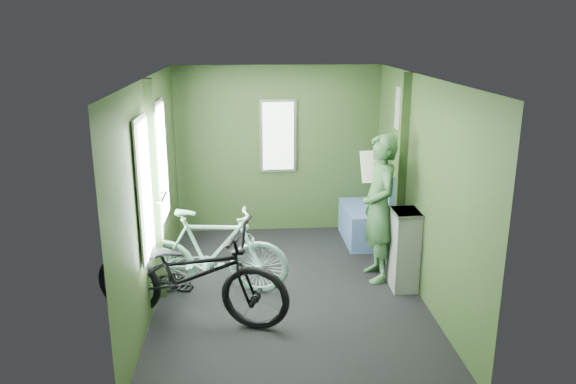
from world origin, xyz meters
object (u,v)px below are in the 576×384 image
at_px(bench_seat, 366,220).
at_px(waste_box, 404,250).
at_px(bicycle_black, 192,322).
at_px(passenger, 379,208).
at_px(bicycle_mint, 213,294).

bearing_deg(bench_seat, waste_box, -86.54).
bearing_deg(bicycle_black, passenger, -49.44).
xyz_separation_m(bicycle_black, bicycle_mint, (0.17, 0.57, 0.00)).
xyz_separation_m(bicycle_mint, waste_box, (2.08, 0.02, 0.45)).
bearing_deg(waste_box, passenger, 128.73).
height_order(bicycle_black, waste_box, waste_box).
xyz_separation_m(waste_box, bench_seat, (-0.11, 1.45, -0.15)).
xyz_separation_m(passenger, waste_box, (0.23, -0.28, -0.39)).
bearing_deg(waste_box, bicycle_mint, -179.34).
relative_size(passenger, bench_seat, 1.68).
bearing_deg(waste_box, bench_seat, 94.45).
xyz_separation_m(bicycle_mint, bench_seat, (1.97, 1.48, 0.29)).
height_order(passenger, bench_seat, passenger).
xyz_separation_m(passenger, bench_seat, (0.11, 1.17, -0.54)).
height_order(bicycle_mint, waste_box, waste_box).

